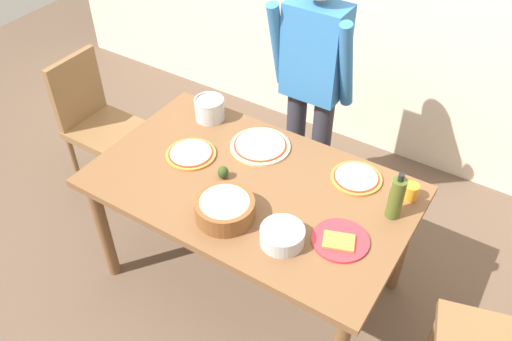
# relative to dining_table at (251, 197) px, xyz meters

# --- Properties ---
(ground) EXTENTS (8.00, 8.00, 0.00)m
(ground) POSITION_rel_dining_table_xyz_m (0.00, 0.00, -0.67)
(ground) COLOR brown
(dining_table) EXTENTS (1.60, 0.96, 0.76)m
(dining_table) POSITION_rel_dining_table_xyz_m (0.00, 0.00, 0.00)
(dining_table) COLOR brown
(dining_table) RESTS_ON ground
(person_cook) EXTENTS (0.49, 0.25, 1.62)m
(person_cook) POSITION_rel_dining_table_xyz_m (-0.06, 0.76, 0.27)
(person_cook) COLOR #2D2D38
(person_cook) RESTS_ON ground
(chair_wooden_left) EXTENTS (0.40, 0.40, 0.95)m
(chair_wooden_left) POSITION_rel_dining_table_xyz_m (-1.32, 0.18, -0.13)
(chair_wooden_left) COLOR brown
(chair_wooden_left) RESTS_ON ground
(pizza_raw_on_board) EXTENTS (0.33, 0.33, 0.02)m
(pizza_raw_on_board) POSITION_rel_dining_table_xyz_m (-0.11, 0.27, 0.10)
(pizza_raw_on_board) COLOR beige
(pizza_raw_on_board) RESTS_ON dining_table
(pizza_cooked_on_tray) EXTENTS (0.27, 0.27, 0.02)m
(pizza_cooked_on_tray) POSITION_rel_dining_table_xyz_m (-0.39, 0.02, 0.10)
(pizza_cooked_on_tray) COLOR #C67A33
(pizza_cooked_on_tray) RESTS_ON dining_table
(pizza_second_cooked) EXTENTS (0.26, 0.26, 0.02)m
(pizza_second_cooked) POSITION_rel_dining_table_xyz_m (0.43, 0.31, 0.10)
(pizza_second_cooked) COLOR #C67A33
(pizza_second_cooked) RESTS_ON dining_table
(plate_with_slice) EXTENTS (0.26, 0.26, 0.02)m
(plate_with_slice) POSITION_rel_dining_table_xyz_m (0.54, -0.11, 0.10)
(plate_with_slice) COLOR red
(plate_with_slice) RESTS_ON dining_table
(popcorn_bowl) EXTENTS (0.28, 0.28, 0.11)m
(popcorn_bowl) POSITION_rel_dining_table_xyz_m (0.02, -0.25, 0.15)
(popcorn_bowl) COLOR brown
(popcorn_bowl) RESTS_ON dining_table
(mixing_bowl_steel) EXTENTS (0.20, 0.20, 0.08)m
(mixing_bowl_steel) POSITION_rel_dining_table_xyz_m (0.32, -0.25, 0.13)
(mixing_bowl_steel) COLOR #B7B7BC
(mixing_bowl_steel) RESTS_ON dining_table
(olive_oil_bottle) EXTENTS (0.07, 0.07, 0.26)m
(olive_oil_bottle) POSITION_rel_dining_table_xyz_m (0.68, 0.17, 0.20)
(olive_oil_bottle) COLOR #47561E
(olive_oil_bottle) RESTS_ON dining_table
(steel_pot) EXTENTS (0.17, 0.17, 0.13)m
(steel_pot) POSITION_rel_dining_table_xyz_m (-0.50, 0.34, 0.16)
(steel_pot) COLOR #B7B7BC
(steel_pot) RESTS_ON dining_table
(cup_orange) EXTENTS (0.07, 0.07, 0.08)m
(cup_orange) POSITION_rel_dining_table_xyz_m (0.71, 0.33, 0.13)
(cup_orange) COLOR orange
(cup_orange) RESTS_ON dining_table
(avocado) EXTENTS (0.06, 0.06, 0.07)m
(avocado) POSITION_rel_dining_table_xyz_m (-0.14, -0.04, 0.13)
(avocado) COLOR #2D4219
(avocado) RESTS_ON dining_table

